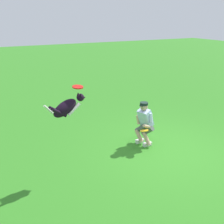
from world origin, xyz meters
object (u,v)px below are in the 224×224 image
(person, at_px, (145,122))
(dog, at_px, (67,107))
(frisbee_flying, at_px, (78,87))
(frisbee_held, at_px, (144,131))

(person, height_order, dog, dog)
(person, relative_size, dog, 1.31)
(dog, distance_m, frisbee_flying, 0.49)
(person, distance_m, frisbee_flying, 2.52)
(dog, height_order, frisbee_flying, frisbee_flying)
(dog, xyz_separation_m, frisbee_flying, (-0.28, -0.04, 0.40))
(dog, relative_size, frisbee_held, 4.48)
(person, relative_size, frisbee_held, 5.87)
(frisbee_held, bearing_deg, dog, 3.43)
(person, bearing_deg, dog, -6.42)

